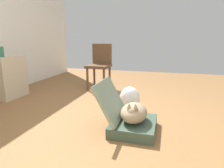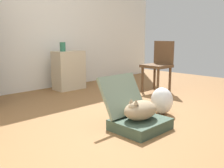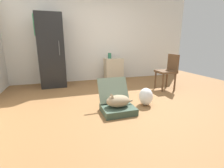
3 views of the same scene
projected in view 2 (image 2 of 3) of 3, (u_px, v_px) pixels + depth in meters
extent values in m
plane|color=olive|center=(122.00, 118.00, 3.01)|extent=(7.68, 7.68, 0.00)
cube|color=silver|center=(27.00, 16.00, 4.35)|extent=(6.40, 0.12, 2.60)
cube|color=#384C3D|center=(140.00, 124.00, 2.63)|extent=(0.54, 0.47, 0.11)
cube|color=gray|center=(122.00, 95.00, 2.77)|extent=(0.54, 0.26, 0.43)
ellipsoid|color=#998466|center=(141.00, 110.00, 2.60)|extent=(0.41, 0.28, 0.19)
sphere|color=#998466|center=(134.00, 108.00, 2.52)|extent=(0.12, 0.12, 0.12)
cone|color=#998466|center=(136.00, 102.00, 2.48)|extent=(0.05, 0.05, 0.05)
cone|color=#998466|center=(131.00, 101.00, 2.53)|extent=(0.05, 0.05, 0.05)
cylinder|color=#998466|center=(148.00, 111.00, 2.77)|extent=(0.20, 0.03, 0.07)
ellipsoid|color=white|center=(162.00, 101.00, 3.15)|extent=(0.26, 0.28, 0.34)
cube|color=beige|center=(69.00, 70.00, 4.61)|extent=(0.54, 0.32, 0.70)
cylinder|color=#2D7051|center=(63.00, 47.00, 4.41)|extent=(0.10, 0.10, 0.16)
cylinder|color=brown|center=(142.00, 80.00, 4.40)|extent=(0.04, 0.04, 0.43)
cylinder|color=brown|center=(158.00, 82.00, 4.16)|extent=(0.04, 0.04, 0.43)
cylinder|color=brown|center=(154.00, 77.00, 4.63)|extent=(0.04, 0.04, 0.43)
cylinder|color=brown|center=(170.00, 80.00, 4.39)|extent=(0.04, 0.04, 0.43)
cube|color=brown|center=(157.00, 66.00, 4.35)|extent=(0.44, 0.43, 0.05)
cube|color=brown|center=(164.00, 52.00, 4.44)|extent=(0.05, 0.40, 0.40)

